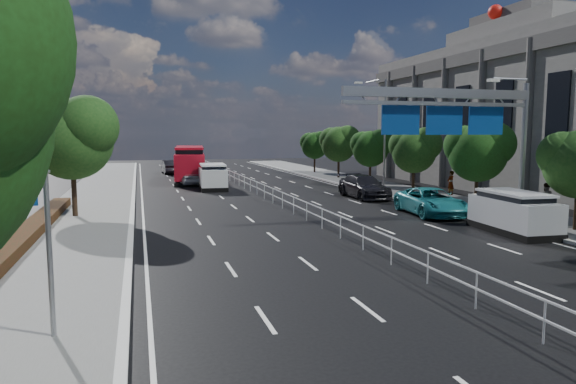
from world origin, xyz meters
name	(u,v)px	position (x,y,z in m)	size (l,w,h in m)	color
ground	(458,300)	(0.00, 0.00, 0.00)	(160.00, 160.00, 0.00)	black
sidewalk_near	(5,344)	(-11.50, 0.00, 0.07)	(5.00, 140.00, 0.14)	slate
kerb_near	(124,331)	(-9.00, 0.00, 0.07)	(0.25, 140.00, 0.15)	silver
median_fence	(267,193)	(0.00, 22.50, 0.53)	(0.05, 85.00, 1.02)	silver
toilet_sign	(24,214)	(-10.95, 0.00, 2.94)	(1.62, 0.18, 4.34)	gray
overhead_gantry	(459,114)	(6.74, 10.05, 5.61)	(10.24, 0.38, 7.45)	gray
streetlight_far	(382,127)	(10.50, 26.00, 5.21)	(2.78, 2.40, 9.00)	gray
civic_hall	(553,113)	(23.72, 22.00, 6.27)	(14.40, 36.00, 14.35)	slate
near_tree_back	(73,134)	(-11.94, 17.97, 4.61)	(4.84, 4.51, 6.69)	black
far_tree_d	(479,150)	(11.25, 14.48, 3.69)	(3.85, 3.59, 5.34)	black
far_tree_e	(415,148)	(11.25, 21.98, 3.56)	(3.63, 3.38, 5.13)	black
far_tree_f	(371,147)	(11.24, 29.48, 3.49)	(3.52, 3.28, 5.02)	black
far_tree_g	(339,142)	(11.25, 36.98, 3.75)	(3.96, 3.69, 5.45)	black
far_tree_h	(315,144)	(11.24, 44.48, 3.42)	(3.41, 3.18, 4.91)	black
white_minivan	(213,177)	(-2.65, 30.62, 1.05)	(2.42, 5.03, 2.13)	black
red_bus	(190,163)	(-3.78, 38.42, 1.76)	(3.79, 11.54, 3.38)	black
near_car_silver	(188,176)	(-4.29, 34.76, 0.79)	(1.87, 4.64, 1.58)	silver
near_car_dark	(170,167)	(-5.07, 48.45, 0.81)	(1.71, 4.89, 1.61)	black
silver_minivan	(514,213)	(8.30, 7.73, 0.96)	(2.34, 4.85, 1.96)	black
parked_car_teal	(431,202)	(7.48, 13.55, 0.77)	(2.56, 5.54, 1.54)	teal
parked_car_dark	(364,187)	(7.10, 21.84, 0.82)	(2.29, 5.63, 1.63)	black
pedestrian_a	(451,183)	(13.40, 20.45, 1.04)	(0.65, 0.43, 1.79)	gray
pedestrian_b	(545,198)	(13.40, 11.29, 1.02)	(0.86, 0.67, 1.76)	gray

